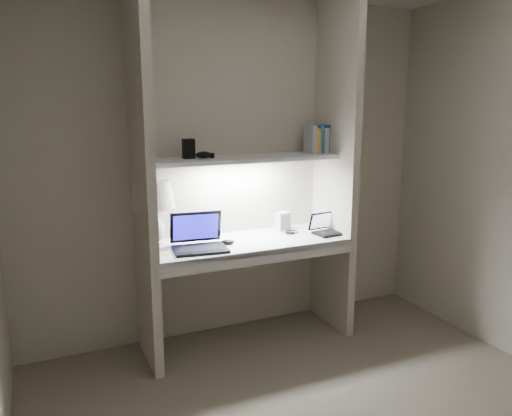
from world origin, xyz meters
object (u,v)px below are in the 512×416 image
laptop_netbook (327,228)px  speaker (283,221)px  book_row (319,140)px  table_lamp (153,202)px  laptop_main (199,241)px

laptop_netbook → speaker: laptop_netbook is taller
laptop_netbook → book_row: size_ratio=1.20×
table_lamp → book_row: book_row is taller
book_row → laptop_netbook: bearing=-93.4°
table_lamp → book_row: (1.29, -0.04, 0.39)m
table_lamp → book_row: bearing=-1.8°
laptop_main → book_row: size_ratio=1.83×
speaker → book_row: bearing=-18.7°
laptop_main → book_row: 1.22m
laptop_main → speaker: bearing=22.0°
laptop_netbook → book_row: bearing=80.2°
table_lamp → laptop_main: size_ratio=1.17×
table_lamp → book_row: 1.34m
table_lamp → speaker: 1.03m
book_row → laptop_main: bearing=-171.4°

